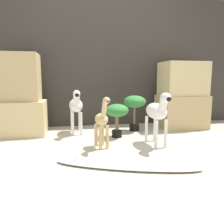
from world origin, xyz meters
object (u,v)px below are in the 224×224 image
zebra_left (76,105)px  giraffe_figurine (102,120)px  potted_palm_front (117,113)px  potted_palm_back (135,104)px  surfboard (126,164)px  zebra_right (157,111)px

zebra_left → giraffe_figurine: 0.81m
zebra_left → potted_palm_front: 0.63m
giraffe_figurine → potted_palm_front: bearing=58.2°
potted_palm_front → potted_palm_back: (0.35, 0.32, 0.07)m
surfboard → zebra_left: bearing=106.7°
zebra_right → giraffe_figurine: zebra_right is taller
giraffe_figurine → zebra_right: bearing=-2.1°
giraffe_figurine → surfboard: (0.13, -0.60, -0.30)m
giraffe_figurine → surfboard: size_ratio=0.45×
giraffe_figurine → surfboard: 0.68m
zebra_left → giraffe_figurine: bearing=-70.0°
zebra_left → giraffe_figurine: (0.27, -0.75, -0.09)m
potted_palm_back → surfboard: bearing=-109.7°
zebra_left → potted_palm_front: bearing=-30.8°
zebra_right → potted_palm_front: zebra_right is taller
zebra_left → potted_palm_back: bearing=0.1°
zebra_left → surfboard: 1.46m
potted_palm_front → giraffe_figurine: bearing=-121.8°
zebra_right → potted_palm_front: (-0.39, 0.45, -0.08)m
zebra_right → zebra_left: 1.22m
zebra_left → potted_palm_front: size_ratio=1.41×
potted_palm_front → zebra_right: bearing=-49.1°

